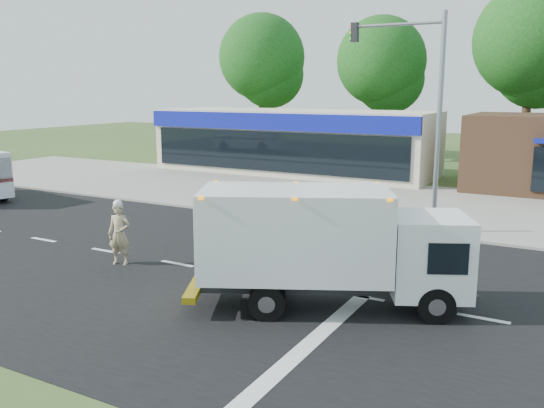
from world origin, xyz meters
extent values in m
plane|color=#385123|center=(0.00, 0.00, 0.00)|extent=(120.00, 120.00, 0.00)
cube|color=black|center=(0.00, 0.00, 0.00)|extent=(60.00, 14.00, 0.02)
cube|color=gray|center=(0.00, 8.20, 0.06)|extent=(60.00, 2.40, 0.12)
cube|color=gray|center=(0.00, 14.00, 0.01)|extent=(60.00, 9.00, 0.02)
cube|color=silver|center=(-9.00, 0.00, 0.02)|extent=(1.20, 0.15, 0.01)
cube|color=silver|center=(-6.00, 0.00, 0.02)|extent=(1.20, 0.15, 0.01)
cube|color=silver|center=(-3.00, 0.00, 0.02)|extent=(1.20, 0.15, 0.01)
cube|color=silver|center=(0.00, 0.00, 0.02)|extent=(1.20, 0.15, 0.01)
cube|color=silver|center=(3.00, 0.00, 0.02)|extent=(1.20, 0.15, 0.01)
cube|color=silver|center=(6.00, 0.00, 0.02)|extent=(1.20, 0.15, 0.01)
cube|color=silver|center=(3.00, -3.00, 0.02)|extent=(0.40, 7.00, 0.01)
cube|color=black|center=(1.76, -1.42, 0.63)|extent=(4.46, 2.77, 0.32)
cube|color=white|center=(4.65, -0.03, 1.40)|extent=(2.47, 2.53, 1.90)
cube|color=black|center=(5.42, 0.34, 1.58)|extent=(0.87, 1.61, 0.81)
cube|color=white|center=(1.76, -1.42, 1.90)|extent=(5.01, 3.91, 2.12)
cube|color=silver|center=(-0.29, -2.41, 1.85)|extent=(0.83, 1.65, 1.72)
cube|color=yellow|center=(-0.44, -2.48, 0.50)|extent=(1.23, 2.09, 0.16)
cube|color=orange|center=(1.76, -1.42, 2.94)|extent=(4.86, 3.87, 0.07)
cylinder|color=black|center=(4.31, 0.76, 0.43)|extent=(0.90, 0.62, 0.87)
cylinder|color=black|center=(5.06, -0.78, 0.43)|extent=(0.90, 0.62, 0.87)
cylinder|color=black|center=(0.79, -0.88, 0.43)|extent=(0.90, 0.62, 0.87)
cylinder|color=black|center=(1.58, -2.51, 0.43)|extent=(0.90, 0.62, 0.87)
imported|color=tan|center=(-4.52, -0.85, 0.96)|extent=(0.81, 0.66, 1.93)
sphere|color=white|center=(-4.52, -0.85, 1.90)|extent=(0.28, 0.28, 0.28)
cylinder|color=black|center=(-16.89, 4.20, 0.43)|extent=(0.89, 0.40, 0.85)
cube|color=beige|center=(-9.00, 20.00, 2.00)|extent=(18.00, 6.00, 4.00)
cube|color=#0E1799|center=(-9.00, 16.95, 3.40)|extent=(18.00, 0.30, 1.00)
cube|color=black|center=(-9.00, 16.95, 1.60)|extent=(17.00, 0.12, 2.40)
cylinder|color=gray|center=(3.00, 7.60, 4.00)|extent=(0.18, 0.18, 8.00)
cylinder|color=gray|center=(1.30, 7.60, 7.60)|extent=(3.40, 0.12, 0.12)
cube|color=black|center=(-0.30, 7.60, 7.40)|extent=(0.25, 0.25, 0.70)
cylinder|color=#332114|center=(-16.00, 28.00, 3.67)|extent=(0.56, 0.56, 7.35)
sphere|color=#134414|center=(-16.00, 28.00, 7.88)|extent=(6.93, 6.93, 6.93)
sphere|color=#134414|center=(-15.50, 28.50, 6.51)|extent=(5.46, 5.46, 5.46)
cylinder|color=#332114|center=(-6.00, 28.00, 3.43)|extent=(0.56, 0.56, 6.86)
sphere|color=#134414|center=(-6.00, 28.00, 7.35)|extent=(6.47, 6.47, 6.47)
sphere|color=#134414|center=(-5.50, 28.50, 6.08)|extent=(5.10, 5.10, 5.10)
cylinder|color=#332114|center=(4.00, 28.00, 3.92)|extent=(0.56, 0.56, 7.84)
sphere|color=#134414|center=(4.00, 28.00, 8.40)|extent=(7.39, 7.39, 7.39)
sphere|color=#134414|center=(4.50, 28.50, 6.94)|extent=(5.82, 5.82, 5.82)
camera|label=1|loc=(7.77, -13.52, 5.29)|focal=38.00mm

